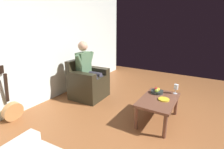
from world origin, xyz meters
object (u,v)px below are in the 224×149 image
(armchair, at_px, (88,83))
(wine_glass_near, at_px, (176,87))
(person_seated, at_px, (88,68))
(guitar, at_px, (12,109))
(fruit_bowl, at_px, (157,91))
(decorative_dish, at_px, (164,99))
(coffee_table, at_px, (158,102))

(armchair, height_order, wine_glass_near, armchair)
(person_seated, xyz_separation_m, guitar, (1.51, -0.53, -0.50))
(armchair, distance_m, person_seated, 0.38)
(wine_glass_near, bearing_deg, person_seated, -84.20)
(fruit_bowl, relative_size, decorative_dish, 1.24)
(person_seated, height_order, wine_glass_near, person_seated)
(person_seated, relative_size, coffee_table, 1.44)
(coffee_table, bearing_deg, fruit_bowl, -156.35)
(wine_glass_near, bearing_deg, decorative_dish, -15.90)
(coffee_table, height_order, fruit_bowl, fruit_bowl)
(fruit_bowl, xyz_separation_m, decorative_dish, (0.24, 0.19, -0.03))
(fruit_bowl, bearing_deg, decorative_dish, 39.05)
(armchair, distance_m, decorative_dish, 1.83)
(person_seated, height_order, fruit_bowl, person_seated)
(decorative_dish, bearing_deg, armchair, -96.22)
(person_seated, distance_m, decorative_dish, 1.83)
(guitar, height_order, wine_glass_near, guitar)
(armchair, relative_size, wine_glass_near, 4.96)
(guitar, bearing_deg, armchair, 161.20)
(person_seated, relative_size, wine_glass_near, 7.26)
(person_seated, bearing_deg, coffee_table, 81.33)
(person_seated, distance_m, coffee_table, 1.75)
(person_seated, bearing_deg, guitar, -21.61)
(armchair, xyz_separation_m, guitar, (1.51, -0.51, -0.13))
(coffee_table, relative_size, fruit_bowl, 4.01)
(armchair, distance_m, guitar, 1.60)
(coffee_table, distance_m, guitar, 2.60)
(guitar, xyz_separation_m, fruit_bowl, (-1.55, 2.14, 0.26))
(guitar, relative_size, fruit_bowl, 4.43)
(person_seated, distance_m, wine_glass_near, 1.93)
(guitar, height_order, decorative_dish, guitar)
(person_seated, bearing_deg, wine_glass_near, 93.47)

